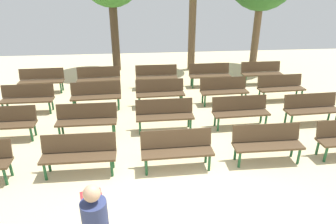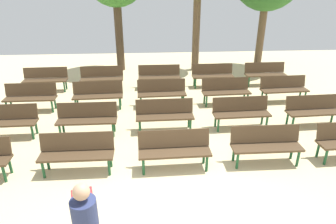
# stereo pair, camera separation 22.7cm
# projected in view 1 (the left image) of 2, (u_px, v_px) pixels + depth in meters

# --- Properties ---
(ground_plane) EXTENTS (25.60, 25.60, 0.00)m
(ground_plane) POSITION_uv_depth(u_px,v_px,m) (186.00, 215.00, 5.46)
(ground_plane) COLOR beige
(bench_r0_c1) EXTENTS (1.60, 0.48, 0.87)m
(bench_r0_c1) POSITION_uv_depth(u_px,v_px,m) (79.00, 152.00, 6.49)
(bench_r0_c1) COLOR #4C3823
(bench_r0_c1) RESTS_ON ground_plane
(bench_r0_c2) EXTENTS (1.61, 0.52, 0.87)m
(bench_r0_c2) POSITION_uv_depth(u_px,v_px,m) (177.00, 148.00, 6.66)
(bench_r0_c2) COLOR #4C3823
(bench_r0_c2) RESTS_ON ground_plane
(bench_r0_c3) EXTENTS (1.60, 0.49, 0.87)m
(bench_r0_c3) POSITION_uv_depth(u_px,v_px,m) (267.00, 141.00, 6.91)
(bench_r0_c3) COLOR #4C3823
(bench_r0_c3) RESTS_ON ground_plane
(bench_r1_c0) EXTENTS (1.61, 0.51, 0.87)m
(bench_r1_c0) POSITION_uv_depth(u_px,v_px,m) (4.00, 121.00, 7.86)
(bench_r1_c0) COLOR #4C3823
(bench_r1_c0) RESTS_ON ground_plane
(bench_r1_c1) EXTENTS (1.60, 0.48, 0.87)m
(bench_r1_c1) POSITION_uv_depth(u_px,v_px,m) (87.00, 118.00, 8.04)
(bench_r1_c1) COLOR #4C3823
(bench_r1_c1) RESTS_ON ground_plane
(bench_r1_c2) EXTENTS (1.61, 0.50, 0.87)m
(bench_r1_c2) POSITION_uv_depth(u_px,v_px,m) (165.00, 113.00, 8.33)
(bench_r1_c2) COLOR #4C3823
(bench_r1_c2) RESTS_ON ground_plane
(bench_r1_c3) EXTENTS (1.62, 0.54, 0.87)m
(bench_r1_c3) POSITION_uv_depth(u_px,v_px,m) (240.00, 110.00, 8.54)
(bench_r1_c3) COLOR #4C3823
(bench_r1_c3) RESTS_ON ground_plane
(bench_r1_c4) EXTENTS (1.62, 0.55, 0.87)m
(bench_r1_c4) POSITION_uv_depth(u_px,v_px,m) (311.00, 107.00, 8.72)
(bench_r1_c4) COLOR #4C3823
(bench_r1_c4) RESTS_ON ground_plane
(bench_r2_c0) EXTENTS (1.60, 0.48, 0.87)m
(bench_r2_c0) POSITION_uv_depth(u_px,v_px,m) (27.00, 97.00, 9.45)
(bench_r2_c0) COLOR #4C3823
(bench_r2_c0) RESTS_ON ground_plane
(bench_r2_c1) EXTENTS (1.62, 0.54, 0.87)m
(bench_r2_c1) POSITION_uv_depth(u_px,v_px,m) (96.00, 94.00, 9.69)
(bench_r2_c1) COLOR #4C3823
(bench_r2_c1) RESTS_ON ground_plane
(bench_r2_c2) EXTENTS (1.61, 0.53, 0.87)m
(bench_r2_c2) POSITION_uv_depth(u_px,v_px,m) (160.00, 91.00, 9.93)
(bench_r2_c2) COLOR #4C3823
(bench_r2_c2) RESTS_ON ground_plane
(bench_r2_c3) EXTENTS (1.62, 0.54, 0.87)m
(bench_r2_c3) POSITION_uv_depth(u_px,v_px,m) (224.00, 89.00, 10.13)
(bench_r2_c3) COLOR #4C3823
(bench_r2_c3) RESTS_ON ground_plane
(bench_r2_c4) EXTENTS (1.62, 0.56, 0.87)m
(bench_r2_c4) POSITION_uv_depth(u_px,v_px,m) (281.00, 86.00, 10.38)
(bench_r2_c4) COLOR #4C3823
(bench_r2_c4) RESTS_ON ground_plane
(bench_r3_c0) EXTENTS (1.61, 0.53, 0.87)m
(bench_r3_c0) POSITION_uv_depth(u_px,v_px,m) (42.00, 79.00, 11.10)
(bench_r3_c0) COLOR #4C3823
(bench_r3_c0) RESTS_ON ground_plane
(bench_r3_c1) EXTENTS (1.62, 0.55, 0.87)m
(bench_r3_c1) POSITION_uv_depth(u_px,v_px,m) (99.00, 77.00, 11.31)
(bench_r3_c1) COLOR #4C3823
(bench_r3_c1) RESTS_ON ground_plane
(bench_r3_c2) EXTENTS (1.60, 0.48, 0.87)m
(bench_r3_c2) POSITION_uv_depth(u_px,v_px,m) (156.00, 75.00, 11.54)
(bench_r3_c2) COLOR #4C3823
(bench_r3_c2) RESTS_ON ground_plane
(bench_r3_c3) EXTENTS (1.60, 0.49, 0.87)m
(bench_r3_c3) POSITION_uv_depth(u_px,v_px,m) (209.00, 73.00, 11.74)
(bench_r3_c3) COLOR #4C3823
(bench_r3_c3) RESTS_ON ground_plane
(bench_r3_c4) EXTENTS (1.60, 0.49, 0.87)m
(bench_r3_c4) POSITION_uv_depth(u_px,v_px,m) (261.00, 72.00, 11.98)
(bench_r3_c4) COLOR #4C3823
(bench_r3_c4) RESTS_ON ground_plane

